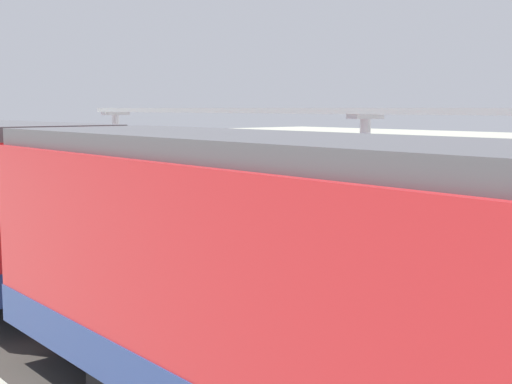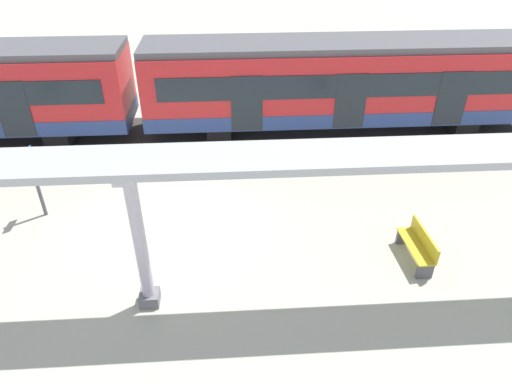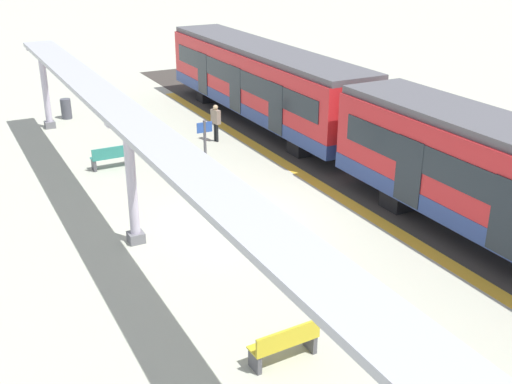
{
  "view_description": "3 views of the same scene",
  "coord_description": "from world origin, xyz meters",
  "px_view_note": "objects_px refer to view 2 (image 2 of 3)",
  "views": [
    {
      "loc": [
        -10.27,
        -11.61,
        3.77
      ],
      "look_at": [
        -0.5,
        -0.27,
        1.91
      ],
      "focal_mm": 47.54,
      "sensor_mm": 36.0,
      "label": 1
    },
    {
      "loc": [
        10.98,
        1.84,
        7.91
      ],
      "look_at": [
        0.77,
        2.5,
        1.21
      ],
      "focal_mm": 32.27,
      "sensor_mm": 36.0,
      "label": 2
    },
    {
      "loc": [
        7.76,
        15.63,
        8.22
      ],
      "look_at": [
        0.35,
        1.44,
        1.53
      ],
      "focal_mm": 44.13,
      "sensor_mm": 36.0,
      "label": 3
    }
  ],
  "objects_px": {
    "train_far_carriage": "(343,85)",
    "platform_info_sign": "(34,176)",
    "bench_near_end": "(418,246)",
    "canopy_pillar_second": "(140,240)"
  },
  "relations": [
    {
      "from": "train_far_carriage",
      "to": "bench_near_end",
      "type": "relative_size",
      "value": 9.71
    },
    {
      "from": "canopy_pillar_second",
      "to": "platform_info_sign",
      "type": "relative_size",
      "value": 1.64
    },
    {
      "from": "canopy_pillar_second",
      "to": "bench_near_end",
      "type": "height_order",
      "value": "canopy_pillar_second"
    },
    {
      "from": "bench_near_end",
      "to": "platform_info_sign",
      "type": "bearing_deg",
      "value": -104.44
    },
    {
      "from": "canopy_pillar_second",
      "to": "train_far_carriage",
      "type": "bearing_deg",
      "value": 144.62
    },
    {
      "from": "bench_near_end",
      "to": "train_far_carriage",
      "type": "bearing_deg",
      "value": -177.55
    },
    {
      "from": "canopy_pillar_second",
      "to": "bench_near_end",
      "type": "distance_m",
      "value": 6.83
    },
    {
      "from": "train_far_carriage",
      "to": "platform_info_sign",
      "type": "bearing_deg",
      "value": -62.13
    },
    {
      "from": "train_far_carriage",
      "to": "bench_near_end",
      "type": "bearing_deg",
      "value": 2.45
    },
    {
      "from": "train_far_carriage",
      "to": "canopy_pillar_second",
      "type": "bearing_deg",
      "value": -35.38
    }
  ]
}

